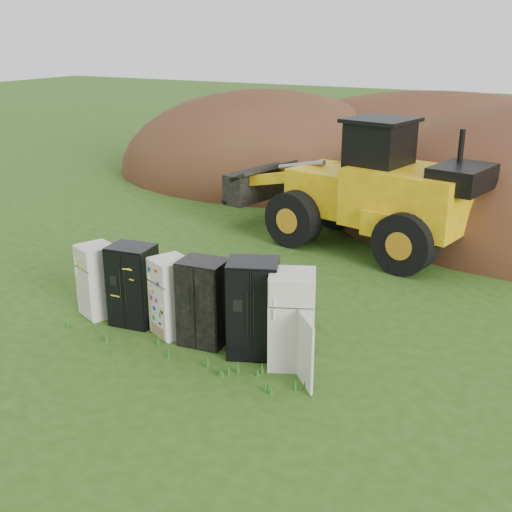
{
  "coord_description": "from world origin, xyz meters",
  "views": [
    {
      "loc": [
        6.86,
        -9.87,
        6.02
      ],
      "look_at": [
        0.41,
        2.0,
        1.25
      ],
      "focal_mm": 45.0,
      "sensor_mm": 36.0,
      "label": 1
    }
  ],
  "objects_px": {
    "fridge_dark_mid": "(204,302)",
    "fridge_open_door": "(292,319)",
    "fridge_black_side": "(133,285)",
    "fridge_sticker": "(172,296)",
    "fridge_black_right": "(253,308)",
    "wheel_loader": "(348,181)",
    "fridge_leftmost": "(98,280)"
  },
  "relations": [
    {
      "from": "fridge_open_door",
      "to": "wheel_loader",
      "type": "bearing_deg",
      "value": 79.86
    },
    {
      "from": "fridge_leftmost",
      "to": "fridge_sticker",
      "type": "bearing_deg",
      "value": 22.37
    },
    {
      "from": "fridge_open_door",
      "to": "fridge_black_side",
      "type": "bearing_deg",
      "value": 155.99
    },
    {
      "from": "fridge_sticker",
      "to": "fridge_black_right",
      "type": "bearing_deg",
      "value": 25.38
    },
    {
      "from": "fridge_leftmost",
      "to": "fridge_black_side",
      "type": "bearing_deg",
      "value": 23.61
    },
    {
      "from": "fridge_sticker",
      "to": "fridge_dark_mid",
      "type": "distance_m",
      "value": 0.81
    },
    {
      "from": "wheel_loader",
      "to": "fridge_dark_mid",
      "type": "bearing_deg",
      "value": -80.12
    },
    {
      "from": "fridge_open_door",
      "to": "fridge_sticker",
      "type": "bearing_deg",
      "value": 156.18
    },
    {
      "from": "fridge_black_side",
      "to": "fridge_dark_mid",
      "type": "bearing_deg",
      "value": -9.4
    },
    {
      "from": "fridge_leftmost",
      "to": "fridge_black_side",
      "type": "xyz_separation_m",
      "value": [
        0.96,
        0.02,
        0.07
      ]
    },
    {
      "from": "fridge_black_side",
      "to": "fridge_sticker",
      "type": "height_order",
      "value": "fridge_black_side"
    },
    {
      "from": "fridge_open_door",
      "to": "fridge_leftmost",
      "type": "bearing_deg",
      "value": 156.38
    },
    {
      "from": "fridge_dark_mid",
      "to": "fridge_open_door",
      "type": "height_order",
      "value": "fridge_open_door"
    },
    {
      "from": "fridge_sticker",
      "to": "fridge_open_door",
      "type": "relative_size",
      "value": 0.89
    },
    {
      "from": "fridge_black_side",
      "to": "fridge_black_right",
      "type": "height_order",
      "value": "fridge_black_right"
    },
    {
      "from": "fridge_dark_mid",
      "to": "fridge_open_door",
      "type": "relative_size",
      "value": 0.95
    },
    {
      "from": "fridge_leftmost",
      "to": "fridge_open_door",
      "type": "bearing_deg",
      "value": 22.09
    },
    {
      "from": "fridge_dark_mid",
      "to": "wheel_loader",
      "type": "relative_size",
      "value": 0.23
    },
    {
      "from": "fridge_open_door",
      "to": "wheel_loader",
      "type": "height_order",
      "value": "wheel_loader"
    },
    {
      "from": "fridge_black_right",
      "to": "fridge_open_door",
      "type": "relative_size",
      "value": 1.03
    },
    {
      "from": "wheel_loader",
      "to": "fridge_sticker",
      "type": "bearing_deg",
      "value": -86.3
    },
    {
      "from": "fridge_black_side",
      "to": "fridge_open_door",
      "type": "xyz_separation_m",
      "value": [
        3.77,
        -0.04,
        0.05
      ]
    },
    {
      "from": "fridge_black_right",
      "to": "fridge_open_door",
      "type": "xyz_separation_m",
      "value": [
        0.84,
        -0.04,
        -0.03
      ]
    },
    {
      "from": "fridge_black_side",
      "to": "wheel_loader",
      "type": "bearing_deg",
      "value": 67.37
    },
    {
      "from": "fridge_sticker",
      "to": "fridge_open_door",
      "type": "xyz_separation_m",
      "value": [
        2.74,
        -0.02,
        0.1
      ]
    },
    {
      "from": "fridge_open_door",
      "to": "fridge_black_right",
      "type": "bearing_deg",
      "value": 153.76
    },
    {
      "from": "fridge_leftmost",
      "to": "fridge_black_right",
      "type": "distance_m",
      "value": 3.89
    },
    {
      "from": "fridge_sticker",
      "to": "wheel_loader",
      "type": "height_order",
      "value": "wheel_loader"
    },
    {
      "from": "fridge_sticker",
      "to": "fridge_dark_mid",
      "type": "relative_size",
      "value": 0.94
    },
    {
      "from": "fridge_dark_mid",
      "to": "fridge_black_right",
      "type": "bearing_deg",
      "value": -2.9
    },
    {
      "from": "fridge_leftmost",
      "to": "fridge_black_side",
      "type": "relative_size",
      "value": 0.92
    },
    {
      "from": "fridge_leftmost",
      "to": "fridge_open_door",
      "type": "distance_m",
      "value": 4.73
    }
  ]
}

